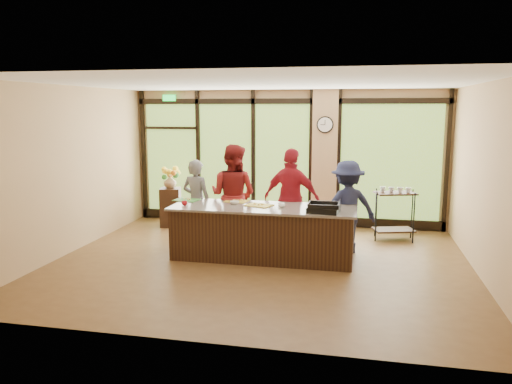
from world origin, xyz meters
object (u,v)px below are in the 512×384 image
at_px(roasting_pan, 324,210).
at_px(cook_right, 347,207).
at_px(flower_stand, 171,207).
at_px(bar_cart, 395,208).
at_px(cook_left, 197,202).
at_px(island_base, 263,233).

bearing_deg(roasting_pan, cook_right, 77.14).
bearing_deg(roasting_pan, flower_stand, 155.76).
bearing_deg(cook_right, flower_stand, -38.81).
distance_m(roasting_pan, flower_stand, 4.20).
height_order(cook_right, flower_stand, cook_right).
relative_size(roasting_pan, bar_cart, 0.47).
bearing_deg(bar_cart, cook_left, 178.34).
bearing_deg(roasting_pan, cook_left, 166.38).
distance_m(cook_left, bar_cart, 3.91).
bearing_deg(flower_stand, roasting_pan, -45.27).
relative_size(roasting_pan, flower_stand, 0.58).
bearing_deg(roasting_pan, bar_cart, 65.95).
height_order(cook_left, bar_cart, cook_left).
xyz_separation_m(cook_right, roasting_pan, (-0.36, -0.95, 0.12)).
bearing_deg(cook_left, roasting_pan, 171.68).
bearing_deg(bar_cart, flower_stand, 160.67).
bearing_deg(cook_right, cook_left, -21.53).
xyz_separation_m(cook_left, roasting_pan, (2.51, -0.98, 0.14)).
distance_m(roasting_pan, bar_cart, 2.41).
distance_m(cook_right, bar_cart, 1.42).
height_order(cook_right, bar_cart, cook_right).
xyz_separation_m(island_base, flower_stand, (-2.48, 1.93, -0.01)).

